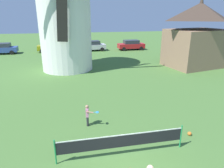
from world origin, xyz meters
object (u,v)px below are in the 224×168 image
Objects in this scene: tennis_net at (122,141)px; windmill at (64,8)px; player_far at (88,114)px; stray_ball at (190,134)px; parked_car_mustard at (51,46)px; parked_car_red at (131,45)px; parked_car_blue at (2,48)px; chapel at (197,36)px; parked_car_silver at (92,46)px.

windmill is at bearing 98.21° from tennis_net.
windmill is at bearing 94.68° from player_far.
stray_ball is at bearing -67.79° from windmill.
tennis_net is at bearing -79.93° from parked_car_mustard.
windmill is 15.29m from parked_car_red.
parked_car_blue is 0.55× the size of chapel.
player_far is 23.38m from parked_car_mustard.
parked_car_red is at bearing -0.91° from parked_car_blue.
chapel is at bearing 57.11° from stray_ball.
parked_car_blue is 13.07m from parked_car_silver.
parked_car_blue and parked_car_mustard have the same top height.
parked_car_mustard reaches higher than tennis_net.
parked_car_mustard is at bearing 98.46° from player_far.
parked_car_red is (9.04, 22.33, 0.14)m from player_far.
windmill reaches higher than parked_car_silver.
parked_car_mustard is (-4.58, 25.82, 0.12)m from tennis_net.
parked_car_red reaches higher than stray_ball.
chapel reaches higher than parked_car_blue.
stray_ball is 24.67m from parked_car_silver.
player_far is at bearing -140.46° from chapel.
parked_car_mustard is at bearing 102.52° from windmill.
parked_car_blue is 19.34m from parked_car_red.
parked_car_mustard is 0.98× the size of parked_car_red.
windmill is 12.40m from parked_car_silver.
stray_ball is 0.05× the size of parked_car_silver.
tennis_net is 26.23m from parked_car_mustard.
tennis_net is 0.71× the size of chapel.
player_far is (0.99, -12.10, -5.47)m from windmill.
stray_ball is at bearing -122.89° from chapel.
tennis_net is 2.93m from player_far.
parked_car_silver is (2.78, 22.64, 0.14)m from player_far.
tennis_net is 3.72m from stray_ball.
chapel is at bearing 48.64° from tennis_net.
windmill reaches higher than chapel.
parked_car_silver is (6.22, -0.48, 0.00)m from parked_car_mustard.
parked_car_blue is (-11.44, 25.33, 0.12)m from tennis_net.
parked_car_blue is at bearing -175.87° from parked_car_mustard.
parked_car_mustard is (6.86, 0.49, -0.00)m from parked_car_blue.
chapel is (11.73, 13.32, 2.59)m from tennis_net.
chapel is at bearing -37.46° from parked_car_mustard.
parked_car_mustard is at bearing 108.08° from stray_ball.
chapel is at bearing -71.87° from parked_car_red.
windmill is 16.33m from stray_ball.
parked_car_silver is (3.77, 10.54, -5.33)m from windmill.
tennis_net is at bearing -107.51° from parked_car_red.
windmill reaches higher than parked_car_red.
windmill is 1.77× the size of chapel.
stray_ball is at bearing -58.53° from parked_car_blue.
stray_ball is 0.03× the size of chapel.
chapel is at bearing -27.39° from parked_car_blue.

